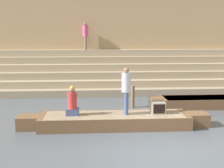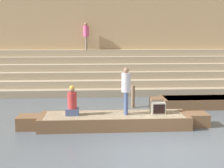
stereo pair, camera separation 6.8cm
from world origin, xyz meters
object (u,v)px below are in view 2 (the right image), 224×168
person_rowing (72,103)px  mooring_post (133,97)px  person_standing (126,87)px  tv_set (158,107)px  moored_boat_shore (201,102)px  rowboat_main (114,120)px  person_on_steps (86,34)px

person_rowing → mooring_post: bearing=46.0°
person_standing → tv_set: person_standing is taller
mooring_post → person_rowing: bearing=-131.1°
moored_boat_shore → mooring_post: mooring_post is taller
rowboat_main → tv_set: (1.58, 0.09, 0.42)m
person_rowing → tv_set: bearing=-1.4°
tv_set → mooring_post: size_ratio=0.49×
mooring_post → person_on_steps: (-2.17, 5.55, 2.76)m
moored_boat_shore → person_on_steps: bearing=137.8°
person_on_steps → person_standing: bearing=61.0°
rowboat_main → person_on_steps: bearing=98.8°
person_on_steps → moored_boat_shore: bearing=93.4°
rowboat_main → person_on_steps: size_ratio=4.13×
person_standing → person_on_steps: size_ratio=1.02×
person_rowing → person_on_steps: 8.77m
person_standing → person_rowing: person_standing is taller
moored_boat_shore → person_on_steps: (-5.25, 5.68, 3.02)m
moored_boat_shore → tv_set: bearing=-128.6°
moored_boat_shore → mooring_post: bearing=-177.5°
rowboat_main → person_standing: (0.42, 0.02, 1.18)m
person_standing → mooring_post: person_standing is taller
moored_boat_shore → mooring_post: size_ratio=4.59×
person_standing → mooring_post: bearing=91.8°
tv_set → moored_boat_shore: (2.55, 2.67, -0.43)m
rowboat_main → person_rowing: person_rowing is taller
person_standing → person_on_steps: person_on_steps is taller
rowboat_main → person_standing: person_standing is taller
person_standing → moored_boat_shore: person_standing is taller
tv_set → mooring_post: 2.86m
person_rowing → tv_set: 3.06m
person_rowing → person_on_steps: (0.35, 8.44, 2.38)m
rowboat_main → person_standing: 1.25m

